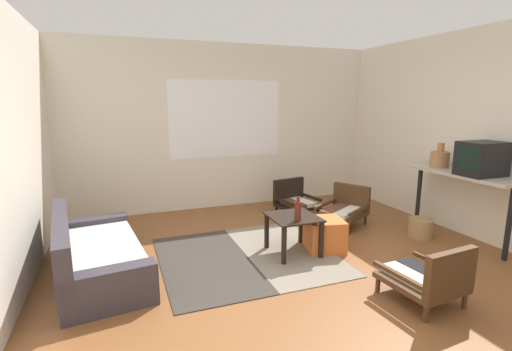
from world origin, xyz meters
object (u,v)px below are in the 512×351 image
Objects in this scene: ottoman_orange at (324,235)px; crt_television at (482,159)px; coffee_table at (293,224)px; wicker_basket at (421,228)px; armchair_corner at (345,208)px; clay_vase at (440,159)px; couch at (94,257)px; armchair_by_window at (294,199)px; glass_bottle at (298,211)px; armchair_striped_foreground at (429,277)px; console_shelf at (461,180)px.

ottoman_orange is 0.86× the size of crt_television.
coffee_table is 1.83× the size of wicker_basket.
armchair_corner is 1.04m from wicker_basket.
clay_vase reaches higher than armchair_corner.
armchair_corner is at bearing 127.55° from crt_television.
coffee_table is 2.27m from clay_vase.
couch is 2.19m from coffee_table.
armchair_by_window is 1.78m from glass_bottle.
armchair_striped_foreground is at bearing -63.31° from glass_bottle.
armchair_corner is (1.18, 0.69, -0.12)m from coffee_table.
wicker_basket is at bearing 124.24° from crt_television.
clay_vase is at bearing 90.00° from console_shelf.
console_shelf is 0.42m from clay_vase.
console_shelf reaches higher than coffee_table.
coffee_table is 1.37m from armchair_corner.
armchair_by_window is 2.36m from console_shelf.
clay_vase reaches higher than armchair_by_window.
ottoman_orange is at bearing -5.36° from couch.
console_shelf is 0.80m from wicker_basket.
armchair_striped_foreground reaches higher than wicker_basket.
ottoman_orange is 1.95m from clay_vase.
console_shelf reaches higher than wicker_basket.
glass_bottle is (-2.19, 0.45, -0.53)m from crt_television.
wicker_basket is at bearing 47.36° from armchair_striped_foreground.
clay_vase is 1.20× the size of glass_bottle.
crt_television reaches higher than couch.
coffee_table is 1.57m from armchair_striped_foreground.
wicker_basket is at bearing -3.01° from ottoman_orange.
couch is 3.16× the size of coffee_table.
coffee_table is (2.17, -0.20, 0.15)m from couch.
clay_vase reaches higher than armchair_striped_foreground.
crt_television reaches higher than armchair_corner.
console_shelf is at bearing -10.32° from ottoman_orange.
wicker_basket is at bearing -3.53° from coffee_table.
armchair_by_window is 0.97× the size of armchair_striped_foreground.
armchair_striped_foreground is 2.19m from armchair_corner.
ottoman_orange is (-0.77, -0.72, -0.06)m from armchair_corner.
ottoman_orange is 1.43m from wicker_basket.
crt_television is at bearing -10.56° from couch.
couch is at bearing 170.47° from glass_bottle.
armchair_striped_foreground is (-0.11, -2.86, 0.02)m from armchair_by_window.
couch is 4.42m from clay_vase.
armchair_corner is 1.69× the size of crt_television.
clay_vase is at bearing -34.49° from armchair_corner.
armchair_by_window is at bearing 125.45° from crt_television.
clay_vase is 0.97m from wicker_basket.
couch is at bearing 149.56° from armchair_striped_foreground.
glass_bottle is at bearing -164.60° from ottoman_orange.
armchair_corner is 1.50m from glass_bottle.
glass_bottle reaches higher than armchair_striped_foreground.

